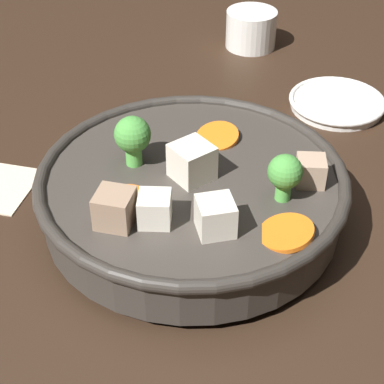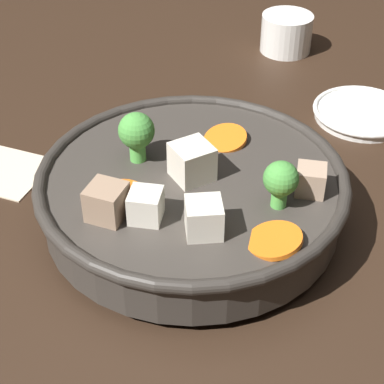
# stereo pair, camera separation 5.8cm
# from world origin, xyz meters

# --- Properties ---
(ground_plane) EXTENTS (3.00, 3.00, 0.00)m
(ground_plane) POSITION_xyz_m (0.00, 0.00, 0.00)
(ground_plane) COLOR black
(stirfry_bowl) EXTENTS (0.28, 0.28, 0.10)m
(stirfry_bowl) POSITION_xyz_m (-0.00, -0.00, 0.04)
(stirfry_bowl) COLOR #38332D
(stirfry_bowl) RESTS_ON ground_plane
(side_saucer) EXTENTS (0.12, 0.12, 0.01)m
(side_saucer) POSITION_xyz_m (0.20, 0.19, 0.01)
(side_saucer) COLOR white
(side_saucer) RESTS_ON ground_plane
(tea_cup) EXTENTS (0.07, 0.07, 0.05)m
(tea_cup) POSITION_xyz_m (0.13, 0.37, 0.03)
(tea_cup) COLOR white
(tea_cup) RESTS_ON ground_plane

